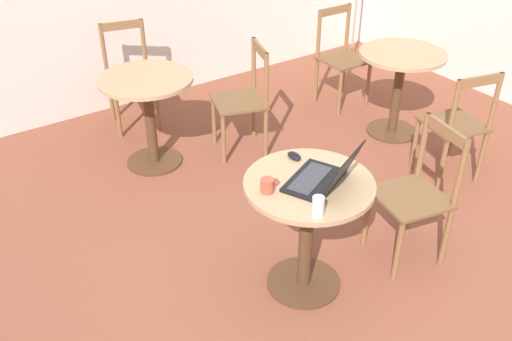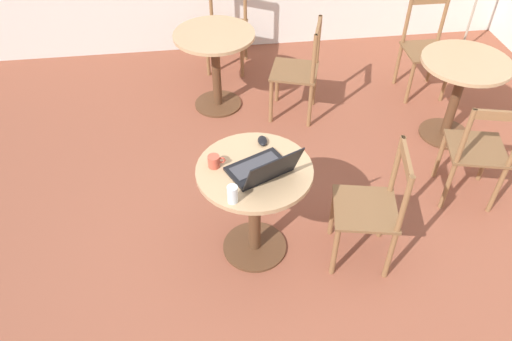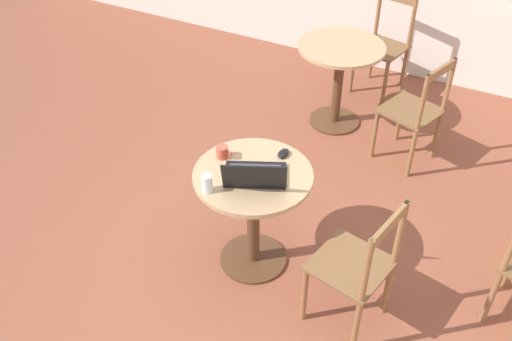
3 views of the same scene
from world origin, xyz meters
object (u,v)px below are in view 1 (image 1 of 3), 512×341
at_px(cafe_table_mid, 400,75).
at_px(chair_near_right, 417,195).
at_px(mouse, 294,156).
at_px(chair_mid_back, 341,58).
at_px(chair_mid_front, 457,126).
at_px(drinking_glass, 318,207).
at_px(cafe_table_near, 307,212).
at_px(laptop, 323,177).
at_px(chair_far_back, 130,77).
at_px(mug, 268,185).
at_px(cafe_table_far, 148,102).
at_px(chair_far_right, 244,101).

distance_m(cafe_table_mid, chair_near_right, 1.65).
bearing_deg(mouse, chair_mid_back, 41.22).
height_order(chair_mid_front, drinking_glass, chair_mid_front).
xyz_separation_m(chair_near_right, chair_mid_front, (0.92, 0.44, 0.00)).
relative_size(cafe_table_near, chair_mid_back, 0.82).
relative_size(chair_near_right, laptop, 1.96).
xyz_separation_m(chair_mid_front, chair_far_back, (-1.61, 2.23, 0.00)).
xyz_separation_m(chair_near_right, mug, (-0.97, 0.21, 0.33)).
relative_size(cafe_table_far, laptop, 1.61).
xyz_separation_m(chair_mid_back, drinking_glass, (-2.01, -2.05, 0.35)).
distance_m(chair_far_right, chair_far_back, 1.12).
xyz_separation_m(cafe_table_mid, cafe_table_far, (-1.97, 0.73, 0.00)).
relative_size(chair_far_right, mouse, 9.03).
distance_m(chair_far_right, laptop, 1.73).
height_order(mug, drinking_glass, drinking_glass).
distance_m(chair_near_right, chair_far_back, 2.76).
height_order(cafe_table_far, chair_near_right, chair_near_right).
xyz_separation_m(cafe_table_far, laptop, (0.17, -1.85, 0.25)).
bearing_deg(chair_far_right, cafe_table_mid, -21.51).
relative_size(chair_far_right, laptop, 1.96).
xyz_separation_m(chair_far_back, mouse, (0.04, -2.28, 0.31)).
xyz_separation_m(chair_far_right, chair_far_back, (-0.56, 0.97, 0.00)).
relative_size(chair_far_right, chair_far_back, 1.00).
bearing_deg(mouse, drinking_glass, -115.71).
relative_size(chair_near_right, chair_far_right, 1.00).
distance_m(cafe_table_mid, chair_far_back, 2.32).
height_order(chair_far_right, drinking_glass, chair_far_right).
xyz_separation_m(cafe_table_far, chair_mid_back, (1.98, 0.01, -0.09)).
bearing_deg(drinking_glass, mug, 104.58).
bearing_deg(cafe_table_far, cafe_table_mid, -20.39).
height_order(chair_near_right, chair_mid_front, same).
bearing_deg(chair_near_right, cafe_table_mid, 47.36).
bearing_deg(chair_mid_back, chair_mid_front, -97.67).
xyz_separation_m(cafe_table_near, chair_far_right, (0.60, 1.55, -0.09)).
height_order(chair_near_right, mouse, chair_near_right).
xyz_separation_m(chair_near_right, chair_far_back, (-0.69, 2.67, 0.00)).
xyz_separation_m(chair_mid_front, mouse, (-1.57, -0.05, 0.31)).
xyz_separation_m(cafe_table_mid, chair_mid_front, (-0.19, -0.77, -0.09)).
relative_size(chair_mid_front, laptop, 1.96).
relative_size(cafe_table_far, mouse, 7.44).
relative_size(cafe_table_mid, laptop, 1.61).
xyz_separation_m(cafe_table_mid, chair_far_back, (-1.80, 1.46, -0.09)).
distance_m(cafe_table_far, chair_mid_back, 1.98).
relative_size(chair_mid_back, laptop, 1.96).
relative_size(mouse, mug, 0.93).
distance_m(cafe_table_far, chair_mid_front, 2.33).
bearing_deg(drinking_glass, mouse, 64.29).
xyz_separation_m(cafe_table_mid, chair_near_right, (-1.11, -1.21, -0.09)).
bearing_deg(chair_far_right, chair_mid_front, -49.96).
bearing_deg(chair_far_back, laptop, -89.98).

